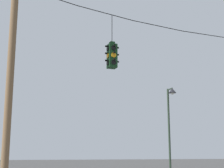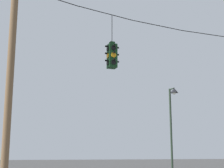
% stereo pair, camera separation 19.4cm
% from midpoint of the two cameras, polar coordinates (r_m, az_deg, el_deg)
% --- Properties ---
extents(utility_pole_left, '(0.26, 0.26, 8.02)m').
position_cam_midpoint_polar(utility_pole_left, '(12.54, -16.22, 0.44)').
color(utility_pole_left, brown).
rests_on(utility_pole_left, ground_plane).
extents(span_wire, '(16.75, 0.03, 0.80)m').
position_cam_midpoint_polar(span_wire, '(16.37, 15.49, 8.89)').
color(span_wire, black).
extents(traffic_light_over_intersection, '(0.58, 0.58, 2.23)m').
position_cam_midpoint_polar(traffic_light_over_intersection, '(13.70, 0.41, 4.74)').
color(traffic_light_over_intersection, '#143819').
extents(street_lamp, '(0.47, 0.81, 5.39)m').
position_cam_midpoint_polar(street_lamp, '(20.62, 10.30, -4.75)').
color(street_lamp, '#233323').
rests_on(street_lamp, ground_plane).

